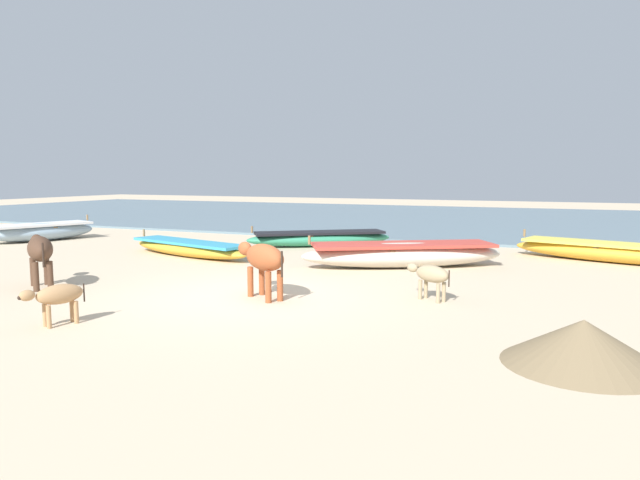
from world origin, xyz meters
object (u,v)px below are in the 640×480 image
Objects in this scene: calf_far_tan at (57,296)px; fishing_boat_2 at (42,231)px; fishing_boat_1 at (403,254)px; calf_near_dun at (431,275)px; fishing_boat_4 at (617,252)px; cow_second_adult_dark at (40,251)px; fishing_boat_5 at (189,248)px; fishing_boat_0 at (320,238)px; cow_adult_rust at (263,259)px.

fishing_boat_2 is at bearing -108.42° from calf_far_tan.
calf_near_dun is at bearing 82.18° from fishing_boat_1.
fishing_boat_1 is 12.21m from fishing_boat_2.
fishing_boat_4 is at bearing -90.61° from calf_near_dun.
calf_near_dun is at bearing -129.60° from cow_second_adult_dark.
fishing_boat_5 is 6.89m from calf_far_tan.
fishing_boat_1 reaches higher than fishing_boat_0.
cow_adult_rust is at bearing 41.63° from fishing_boat_1.
fishing_boat_1 is at bearing 176.60° from calf_far_tan.
fishing_boat_5 is at bearing -80.67° from fishing_boat_2.
fishing_boat_4 is 1.15× the size of fishing_boat_5.
fishing_boat_2 is at bearing 24.35° from fishing_boat_4.
fishing_boat_0 is 4.63× the size of calf_near_dun.
calf_far_tan is (-3.14, -6.94, 0.12)m from fishing_boat_1.
cow_second_adult_dark reaches higher than fishing_boat_0.
fishing_boat_4 is (16.82, 2.24, -0.05)m from fishing_boat_2.
fishing_boat_4 is (7.93, -0.04, 0.02)m from fishing_boat_0.
fishing_boat_1 is at bearing -39.09° from calf_near_dun.
fishing_boat_4 is at bearing 180.00° from fishing_boat_1.
cow_adult_rust reaches higher than fishing_boat_5.
fishing_boat_0 is 0.94× the size of fishing_boat_5.
cow_adult_rust is at bearing 167.56° from calf_far_tan.
cow_adult_rust reaches higher than fishing_boat_2.
cow_adult_rust is (4.30, -3.68, 0.46)m from fishing_boat_5.
cow_second_adult_dark reaches higher than calf_far_tan.
cow_adult_rust is 3.28m from calf_far_tan.
calf_near_dun is (2.70, 0.98, -0.25)m from cow_adult_rust.
cow_second_adult_dark is (-0.04, -4.54, 0.49)m from fishing_boat_5.
fishing_boat_5 is at bearing -9.92° from cow_adult_rust.
fishing_boat_2 is 16.97m from fishing_boat_4.
fishing_boat_4 is at bearing -99.98° from cow_adult_rust.
fishing_boat_4 reaches higher than fishing_boat_5.
fishing_boat_0 is at bearing -70.70° from fishing_boat_1.
cow_adult_rust is at bearing 154.27° from fishing_boat_5.
fishing_boat_1 is 7.62m from calf_far_tan.
fishing_boat_4 is 10.77m from fishing_boat_5.
fishing_boat_5 is 4.92× the size of calf_far_tan.
fishing_boat_2 reaches higher than fishing_boat_5.
cow_second_adult_dark reaches higher than cow_adult_rust.
cow_adult_rust is 4.42m from cow_second_adult_dark.
fishing_boat_5 is 3.18× the size of cow_adult_rust.
cow_second_adult_dark is at bearing 41.83° from cow_adult_rust.
fishing_boat_5 is 5.68m from cow_adult_rust.
calf_far_tan is at bearing 87.24° from cow_adult_rust.
fishing_boat_4 is 3.67× the size of cow_adult_rust.
fishing_boat_2 reaches higher than fishing_boat_0.
fishing_boat_4 is (4.62, 2.74, -0.05)m from fishing_boat_1.
calf_near_dun is at bearing 173.76° from fishing_boat_5.
fishing_boat_1 is 3.42× the size of cow_adult_rust.
fishing_boat_4 is at bearing -147.51° from fishing_boat_5.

